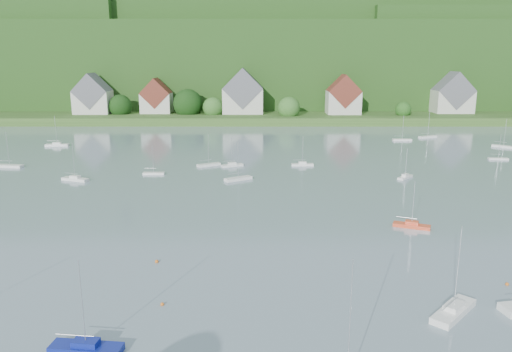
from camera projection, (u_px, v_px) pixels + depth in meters
The scene contains 14 objects.
far_shore_strip at pixel (232, 114), 210.66m from camera, with size 600.00×60.00×3.00m, color #345720.
forested_ridge at pixel (238, 61), 272.32m from camera, with size 620.00×181.22×69.89m.
village_building_0 at pixel (93, 97), 196.17m from camera, with size 14.00×10.40×16.00m.
village_building_1 at pixel (156, 99), 198.28m from camera, with size 12.00×9.36×14.00m.
village_building_2 at pixel (243, 95), 196.94m from camera, with size 16.00×11.44×18.00m.
village_building_3 at pixel (343, 98), 195.17m from camera, with size 13.00×10.40×15.50m.
village_building_4 at pixel (453, 96), 199.00m from camera, with size 15.00×10.40×16.50m.
near_sailboat_1 at pixel (86, 347), 42.33m from camera, with size 6.45×2.47×8.49m.
near_sailboat_3 at pixel (454, 310), 48.50m from camera, with size 6.08×6.24×9.19m.
near_sailboat_5 at pixel (412, 225), 73.46m from camera, with size 5.53×3.44×7.24m.
mooring_buoy_0 at pixel (162, 305), 50.42m from camera, with size 0.39×0.39×0.39m, color orange.
mooring_buoy_2 at pixel (507, 285), 54.89m from camera, with size 0.40×0.40×0.40m, color orange.
mooring_buoy_3 at pixel (157, 262), 60.98m from camera, with size 0.45×0.45×0.45m, color orange.
far_sailboat_cluster at pixel (245, 152), 129.98m from camera, with size 197.48×61.84×8.71m.
Camera 1 is at (10.35, -11.08, 24.69)m, focal length 34.50 mm.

